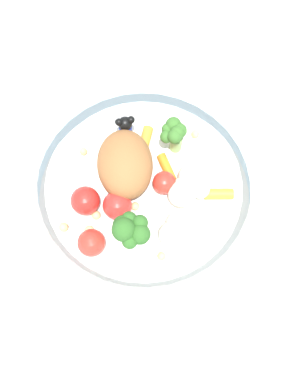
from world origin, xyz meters
name	(u,v)px	position (x,y,z in m)	size (l,w,h in m)	color
ground_plane	(144,197)	(0.00, 0.00, 0.00)	(2.40, 2.40, 0.00)	silver
food_container	(145,192)	(0.00, 0.00, 0.03)	(0.25, 0.25, 0.07)	white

